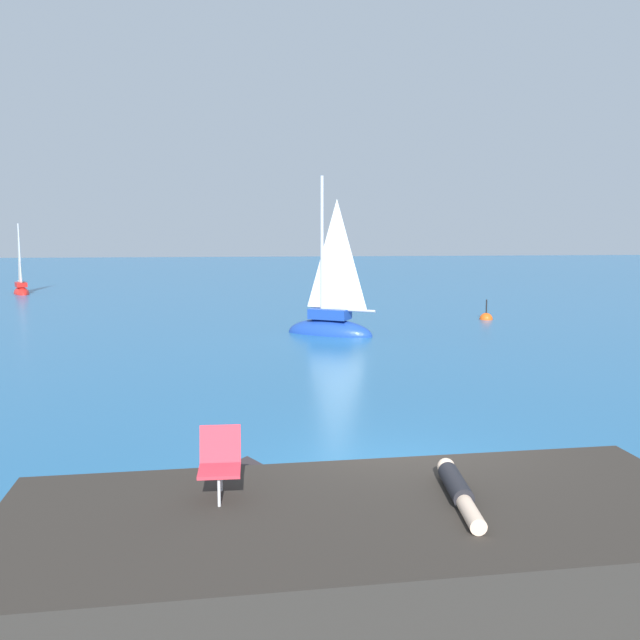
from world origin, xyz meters
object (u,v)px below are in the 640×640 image
Objects in this scene: beach_chair at (220,459)px; person_sunbather at (458,489)px; sailboat_far at (21,290)px; sailboat_near at (330,325)px; marker_buoy at (486,319)px.

person_sunbather is at bearing 82.27° from beach_chair.
beach_chair is at bearing -3.79° from sailboat_far.
person_sunbather is (-0.64, -17.42, 0.58)m from sailboat_near.
beach_chair is (-3.38, -17.01, 0.91)m from sailboat_near.
sailboat_far is 5.64× the size of beach_chair.
sailboat_near is 23.59m from sailboat_far.
sailboat_far reaches higher than marker_buoy.
sailboat_near is 17.44m from person_sunbather.
sailboat_far is at bearing -150.87° from person_sunbather.
beach_chair is at bearing -93.50° from person_sunbather.
sailboat_near is at bearing -154.98° from marker_buoy.
person_sunbather is 2.78m from beach_chair.
beach_chair is at bearing 108.30° from sailboat_near.
beach_chair reaches higher than marker_buoy.
person_sunbather is 1.56× the size of marker_buoy.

